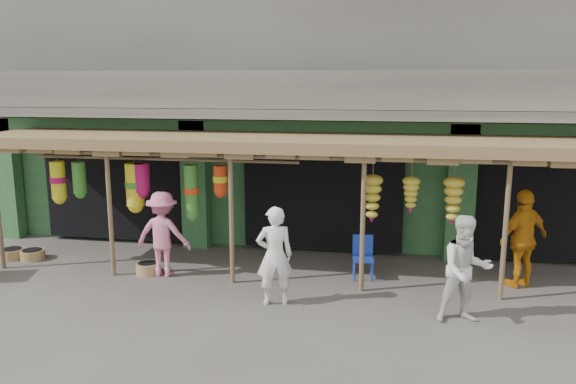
% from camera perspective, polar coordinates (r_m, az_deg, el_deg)
% --- Properties ---
extents(ground, '(80.00, 80.00, 0.00)m').
position_cam_1_polar(ground, '(11.09, 2.23, -9.29)').
color(ground, '#514C47').
rests_on(ground, ground).
extents(building, '(16.40, 6.80, 7.00)m').
position_cam_1_polar(building, '(15.23, 4.85, 9.23)').
color(building, gray).
rests_on(building, ground).
extents(awning, '(14.00, 2.70, 2.79)m').
position_cam_1_polar(awning, '(11.28, 2.13, 4.55)').
color(awning, brown).
rests_on(awning, ground).
extents(blue_chair, '(0.45, 0.46, 0.86)m').
position_cam_1_polar(blue_chair, '(11.38, 7.62, -6.29)').
color(blue_chair, '#1935A3').
rests_on(blue_chair, ground).
extents(basket_left, '(0.66, 0.66, 0.22)m').
position_cam_1_polar(basket_left, '(13.97, -26.22, -5.65)').
color(basket_left, olive).
rests_on(basket_left, ground).
extents(basket_mid, '(0.67, 0.67, 0.20)m').
position_cam_1_polar(basket_mid, '(13.74, -24.52, -5.80)').
color(basket_mid, '#9C8246').
rests_on(basket_mid, ground).
extents(basket_right, '(0.55, 0.55, 0.22)m').
position_cam_1_polar(basket_right, '(11.96, -14.03, -7.51)').
color(basket_right, olive).
rests_on(basket_right, ground).
extents(person_front, '(0.75, 0.61, 1.77)m').
position_cam_1_polar(person_front, '(9.86, -1.37, -6.48)').
color(person_front, white).
rests_on(person_front, ground).
extents(person_right, '(0.99, 0.85, 1.78)m').
position_cam_1_polar(person_right, '(9.58, 17.59, -7.52)').
color(person_right, silver).
rests_on(person_right, ground).
extents(person_vendor, '(1.18, 1.02, 1.90)m').
position_cam_1_polar(person_vendor, '(11.55, 22.80, -4.38)').
color(person_vendor, orange).
rests_on(person_vendor, ground).
extents(person_shopper, '(1.12, 0.65, 1.73)m').
position_cam_1_polar(person_shopper, '(11.57, -12.59, -4.18)').
color(person_shopper, pink).
rests_on(person_shopper, ground).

